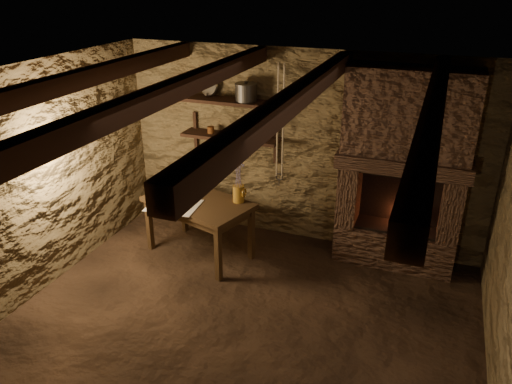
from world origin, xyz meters
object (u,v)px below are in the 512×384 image
at_px(work_table, 199,225).
at_px(wooden_bowl, 161,191).
at_px(stoneware_jug, 239,186).
at_px(red_pot, 411,213).
at_px(iron_stockpot, 246,93).

height_order(work_table, wooden_bowl, wooden_bowl).
relative_size(stoneware_jug, red_pot, 0.87).
bearing_deg(wooden_bowl, stoneware_jug, 7.99).
distance_m(wooden_bowl, red_pot, 2.94).
xyz_separation_m(stoneware_jug, wooden_bowl, (-0.97, -0.14, -0.16)).
bearing_deg(iron_stockpot, stoneware_jug, -77.64).
distance_m(stoneware_jug, iron_stockpot, 1.11).
distance_m(work_table, red_pot, 2.47).
xyz_separation_m(work_table, stoneware_jug, (0.46, 0.14, 0.53)).
height_order(stoneware_jug, iron_stockpot, iron_stockpot).
height_order(work_table, iron_stockpot, iron_stockpot).
bearing_deg(iron_stockpot, work_table, -115.58).
height_order(stoneware_jug, red_pot, stoneware_jug).
relative_size(stoneware_jug, wooden_bowl, 1.46).
xyz_separation_m(work_table, wooden_bowl, (-0.50, 0.01, 0.37)).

